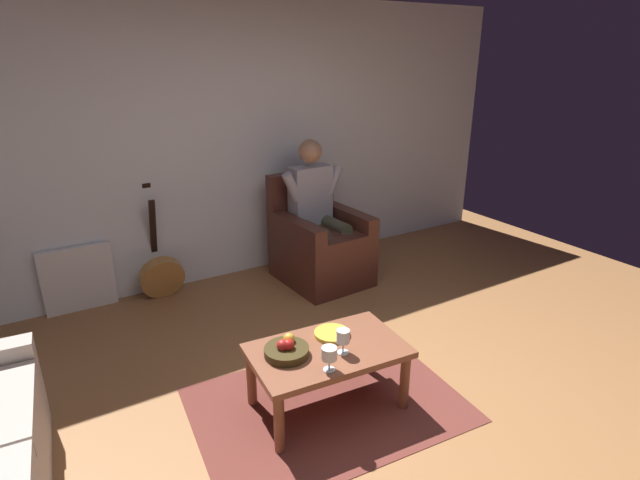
% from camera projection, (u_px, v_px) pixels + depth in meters
% --- Properties ---
extents(ground_plane, '(7.12, 7.12, 0.00)m').
position_uv_depth(ground_plane, '(418.00, 437.00, 2.88)').
color(ground_plane, '#99653B').
extents(wall_back, '(6.34, 0.06, 2.56)m').
position_uv_depth(wall_back, '(227.00, 144.00, 4.63)').
color(wall_back, silver).
rests_on(wall_back, ground).
extents(rug, '(1.72, 1.29, 0.01)m').
position_uv_depth(rug, '(327.00, 404.00, 3.15)').
color(rug, brown).
rests_on(rug, ground).
extents(armchair, '(0.75, 0.87, 1.00)m').
position_uv_depth(armchair, '(319.00, 245.00, 4.79)').
color(armchair, '#47231B').
rests_on(armchair, ground).
extents(person_seated, '(0.66, 0.60, 1.33)m').
position_uv_depth(person_seated, '(317.00, 206.00, 4.68)').
color(person_seated, '#9D9DA9').
rests_on(person_seated, ground).
extents(coffee_table, '(0.97, 0.63, 0.41)m').
position_uv_depth(coffee_table, '(328.00, 357.00, 3.03)').
color(coffee_table, brown).
rests_on(coffee_table, ground).
extents(guitar, '(0.39, 0.33, 1.02)m').
position_uv_depth(guitar, '(161.00, 273.00, 4.46)').
color(guitar, '#AE783B').
rests_on(guitar, ground).
extents(radiator, '(0.57, 0.06, 0.56)m').
position_uv_depth(radiator, '(78.00, 279.00, 4.23)').
color(radiator, white).
rests_on(radiator, ground).
extents(wine_glass_near, '(0.08, 0.08, 0.15)m').
position_uv_depth(wine_glass_near, '(343.00, 338.00, 2.92)').
color(wine_glass_near, silver).
rests_on(wine_glass_near, coffee_table).
extents(wine_glass_far, '(0.09, 0.09, 0.15)m').
position_uv_depth(wine_glass_far, '(329.00, 355.00, 2.76)').
color(wine_glass_far, silver).
rests_on(wine_glass_far, coffee_table).
extents(fruit_bowl, '(0.26, 0.26, 0.11)m').
position_uv_depth(fruit_bowl, '(287.00, 349.00, 2.92)').
color(fruit_bowl, '#382D12').
rests_on(fruit_bowl, coffee_table).
extents(decorative_dish, '(0.22, 0.22, 0.02)m').
position_uv_depth(decorative_dish, '(332.00, 334.00, 3.13)').
color(decorative_dish, gold).
rests_on(decorative_dish, coffee_table).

